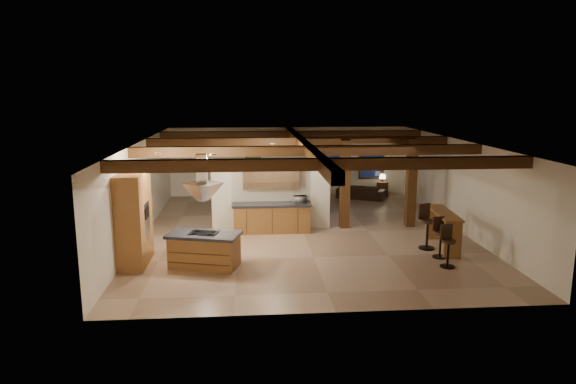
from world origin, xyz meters
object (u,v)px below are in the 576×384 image
Objects in this scene: kitchen_island at (204,250)px; dining_table at (297,203)px; sofa at (361,192)px; bar_counter at (443,224)px.

kitchen_island is 6.60m from dining_table.
dining_table is 0.84× the size of sofa.
dining_table is at bearing 127.15° from bar_counter.
kitchen_island is 6.72m from bar_counter.
sofa is at bearing 53.85° from kitchen_island.
sofa is at bearing 96.77° from bar_counter.
bar_counter reaches higher than kitchen_island.
sofa is (2.88, 2.06, -0.00)m from dining_table.
sofa is (5.82, 7.96, -0.16)m from kitchen_island.
bar_counter reaches higher than dining_table.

